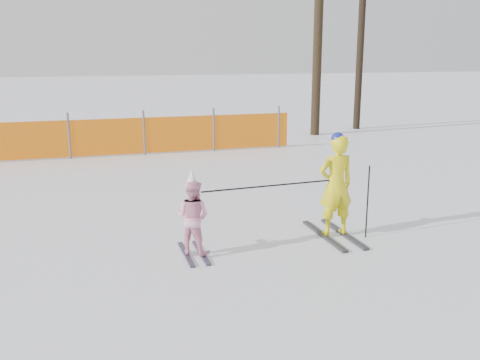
# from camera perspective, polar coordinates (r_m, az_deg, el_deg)

# --- Properties ---
(ground) EXTENTS (120.00, 120.00, 0.00)m
(ground) POSITION_cam_1_polar(r_m,az_deg,el_deg) (7.65, 1.09, -8.14)
(ground) COLOR white
(ground) RESTS_ON ground
(adult) EXTENTS (0.59, 1.46, 1.65)m
(adult) POSITION_cam_1_polar(r_m,az_deg,el_deg) (8.36, 10.18, -0.59)
(adult) COLOR black
(adult) RESTS_ON ground
(child) EXTENTS (0.65, 0.96, 1.25)m
(child) POSITION_cam_1_polar(r_m,az_deg,el_deg) (7.56, -5.06, -3.88)
(child) COLOR black
(child) RESTS_ON ground
(ski_poles) EXTENTS (2.62, 0.22, 1.15)m
(ski_poles) POSITION_cam_1_polar(r_m,az_deg,el_deg) (8.03, 6.93, -1.27)
(ski_poles) COLOR black
(ski_poles) RESTS_ON ground
(tree_trunks) EXTENTS (2.40, 1.20, 6.94)m
(tree_trunks) POSITION_cam_1_polar(r_m,az_deg,el_deg) (19.34, 9.92, 14.42)
(tree_trunks) COLOR black
(tree_trunks) RESTS_ON ground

